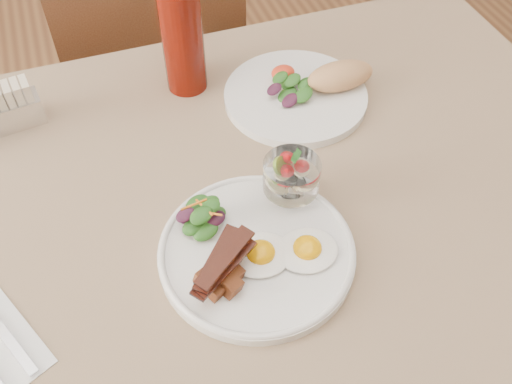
# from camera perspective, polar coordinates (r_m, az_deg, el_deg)

# --- Properties ---
(table) EXTENTS (1.33, 0.88, 0.75)m
(table) POSITION_cam_1_polar(r_m,az_deg,el_deg) (0.95, -2.66, -4.24)
(table) COLOR brown
(table) RESTS_ON ground
(chair_far) EXTENTS (0.42, 0.42, 0.93)m
(chair_far) POSITION_cam_1_polar(r_m,az_deg,el_deg) (1.52, -10.19, 12.00)
(chair_far) COLOR brown
(chair_far) RESTS_ON ground
(main_plate) EXTENTS (0.28, 0.28, 0.02)m
(main_plate) POSITION_cam_1_polar(r_m,az_deg,el_deg) (0.81, 0.06, -6.05)
(main_plate) COLOR silver
(main_plate) RESTS_ON table
(fried_eggs) EXTENTS (0.18, 0.12, 0.02)m
(fried_eggs) POSITION_cam_1_polar(r_m,az_deg,el_deg) (0.80, 2.82, -5.95)
(fried_eggs) COLOR white
(fried_eggs) RESTS_ON main_plate
(bacon_potato_pile) EXTENTS (0.11, 0.09, 0.05)m
(bacon_potato_pile) POSITION_cam_1_polar(r_m,az_deg,el_deg) (0.76, -3.38, -7.83)
(bacon_potato_pile) COLOR maroon
(bacon_potato_pile) RESTS_ON main_plate
(side_salad) EXTENTS (0.08, 0.08, 0.04)m
(side_salad) POSITION_cam_1_polar(r_m,az_deg,el_deg) (0.82, -5.38, -2.52)
(side_salad) COLOR #194713
(side_salad) RESTS_ON main_plate
(fruit_cup) EXTENTS (0.08, 0.08, 0.09)m
(fruit_cup) POSITION_cam_1_polar(r_m,az_deg,el_deg) (0.83, 3.55, 1.62)
(fruit_cup) COLOR white
(fruit_cup) RESTS_ON main_plate
(second_plate) EXTENTS (0.28, 0.26, 0.07)m
(second_plate) POSITION_cam_1_polar(r_m,az_deg,el_deg) (1.05, 5.03, 10.12)
(second_plate) COLOR silver
(second_plate) RESTS_ON table
(ketchup_bottle) EXTENTS (0.09, 0.09, 0.22)m
(ketchup_bottle) POSITION_cam_1_polar(r_m,az_deg,el_deg) (1.03, -7.36, 15.00)
(ketchup_bottle) COLOR #560D04
(ketchup_bottle) RESTS_ON table
(hot_sauce_bottle) EXTENTS (0.05, 0.05, 0.15)m
(hot_sauce_bottle) POSITION_cam_1_polar(r_m,az_deg,el_deg) (1.07, -6.79, 14.73)
(hot_sauce_bottle) COLOR #560D04
(hot_sauce_bottle) RESTS_ON table
(sugar_caddy) EXTENTS (0.09, 0.06, 0.08)m
(sugar_caddy) POSITION_cam_1_polar(r_m,az_deg,el_deg) (1.07, -23.05, 7.83)
(sugar_caddy) COLOR silver
(sugar_caddy) RESTS_ON table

